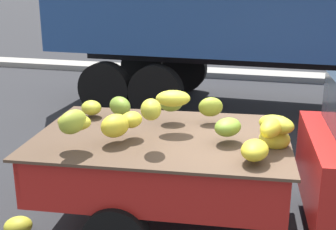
# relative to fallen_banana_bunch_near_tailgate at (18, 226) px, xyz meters

# --- Properties ---
(ground) EXTENTS (220.00, 220.00, 0.00)m
(ground) POSITION_rel_fallen_banana_bunch_near_tailgate_xyz_m (2.63, 0.85, -0.10)
(ground) COLOR #28282B
(curb_strip) EXTENTS (80.00, 0.80, 0.16)m
(curb_strip) POSITION_rel_fallen_banana_bunch_near_tailgate_xyz_m (2.63, 8.81, -0.02)
(curb_strip) COLOR gray
(curb_strip) RESTS_ON ground
(fallen_banana_bunch_near_tailgate) EXTENTS (0.41, 0.40, 0.20)m
(fallen_banana_bunch_near_tailgate) POSITION_rel_fallen_banana_bunch_near_tailgate_xyz_m (0.00, 0.00, 0.00)
(fallen_banana_bunch_near_tailgate) COLOR gold
(fallen_banana_bunch_near_tailgate) RESTS_ON ground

